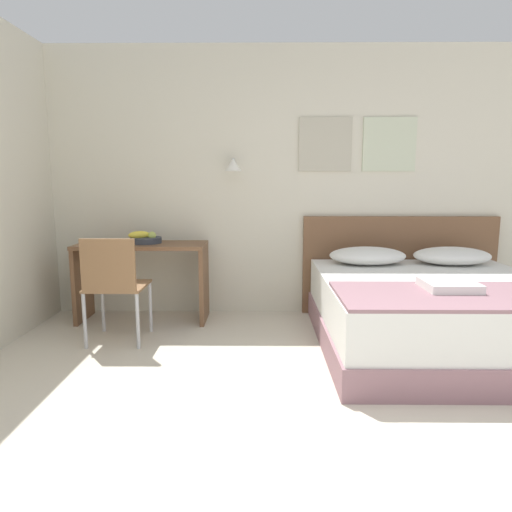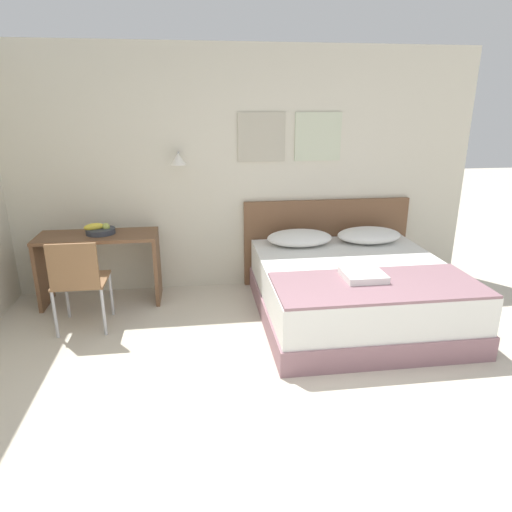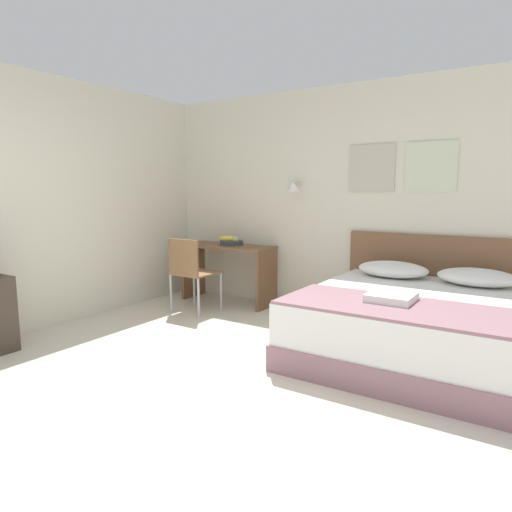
% 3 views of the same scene
% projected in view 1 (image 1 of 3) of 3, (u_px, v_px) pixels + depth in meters
% --- Properties ---
extents(wall_back, '(5.57, 0.31, 2.65)m').
position_uv_depth(wall_back, '(290.00, 183.00, 4.58)').
color(wall_back, beige).
rests_on(wall_back, ground_plane).
extents(bed, '(1.84, 1.96, 0.57)m').
position_uv_depth(bed, '(435.00, 314.00, 3.68)').
color(bed, gray).
rests_on(bed, ground_plane).
extents(headboard, '(1.96, 0.06, 1.00)m').
position_uv_depth(headboard, '(399.00, 265.00, 4.64)').
color(headboard, brown).
rests_on(headboard, ground_plane).
extents(pillow_left, '(0.72, 0.48, 0.16)m').
position_uv_depth(pillow_left, '(367.00, 256.00, 4.31)').
color(pillow_left, white).
rests_on(pillow_left, bed).
extents(pillow_right, '(0.72, 0.48, 0.16)m').
position_uv_depth(pillow_right, '(452.00, 256.00, 4.30)').
color(pillow_right, white).
rests_on(pillow_right, bed).
extents(throw_blanket, '(1.78, 0.78, 0.02)m').
position_uv_depth(throw_blanket, '(469.00, 296.00, 3.07)').
color(throw_blanket, gray).
rests_on(throw_blanket, bed).
extents(folded_towel_near_foot, '(0.35, 0.35, 0.06)m').
position_uv_depth(folded_towel_near_foot, '(449.00, 285.00, 3.20)').
color(folded_towel_near_foot, white).
rests_on(folded_towel_near_foot, throw_blanket).
extents(desk, '(1.22, 0.50, 0.76)m').
position_uv_depth(desk, '(143.00, 267.00, 4.39)').
color(desk, brown).
rests_on(desk, ground_plane).
extents(desk_chair, '(0.47, 0.47, 0.90)m').
position_uv_depth(desk_chair, '(114.00, 281.00, 3.72)').
color(desk_chair, '#8E6642').
rests_on(desk_chair, ground_plane).
extents(fruit_bowl, '(0.32, 0.30, 0.12)m').
position_uv_depth(fruit_bowl, '(145.00, 239.00, 4.37)').
color(fruit_bowl, '#333842').
rests_on(fruit_bowl, desk).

